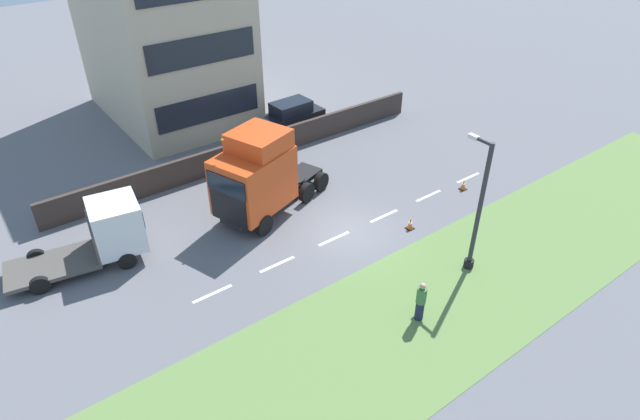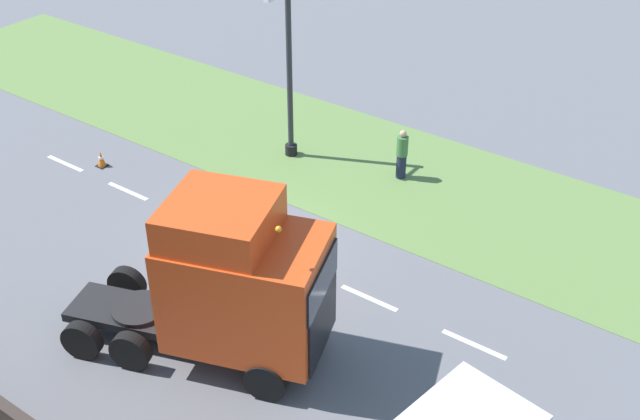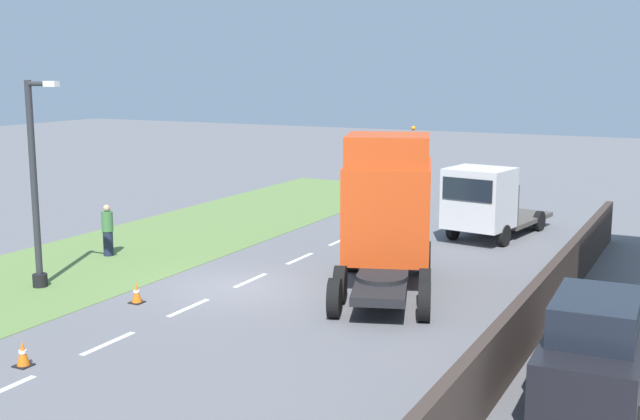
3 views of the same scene
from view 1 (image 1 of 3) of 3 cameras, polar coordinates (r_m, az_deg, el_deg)
The scene contains 12 objects.
ground_plane at distance 25.86m, azimuth 3.08°, elevation -2.35°, with size 120.00×120.00×0.00m, color slate.
grass_verge at distance 22.66m, azimuth 12.84°, elevation -9.48°, with size 7.00×44.00×0.01m.
lane_markings at distance 26.23m, azimuth 4.26°, elevation -1.81°, with size 0.16×17.80×0.00m.
boundary_wall at distance 31.84m, azimuth -7.23°, elevation 6.44°, with size 0.25×24.00×1.49m.
building_block at distance 37.75m, azimuth -16.66°, elevation 18.35°, with size 11.90×7.87×13.13m.
lorry_cab at distance 25.96m, azimuth -6.67°, elevation 3.58°, with size 4.54×6.99×4.66m.
flatbed_truck at distance 25.15m, azimuth -21.78°, elevation -2.12°, with size 3.10×6.14×2.81m.
parked_car at distance 34.87m, azimuth -3.19°, elevation 9.72°, with size 2.04×4.54×2.16m.
lamp_post at distance 23.10m, azimuth 16.39°, elevation -0.64°, with size 1.34×0.43×6.10m.
pedestrian at distance 21.17m, azimuth 10.69°, elevation -9.59°, with size 0.39×0.39×1.81m.
traffic_cone_lead at distance 26.26m, azimuth 9.60°, elevation -1.46°, with size 0.36×0.36×0.58m.
traffic_cone_trailing at distance 29.98m, azimuth 15.05°, elevation 2.61°, with size 0.36×0.36×0.58m.
Camera 1 is at (-15.91, 13.56, 15.22)m, focal length 30.00 mm.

